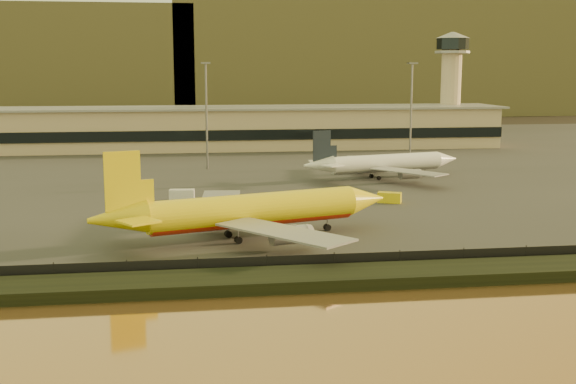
# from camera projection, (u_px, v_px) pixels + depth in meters

# --- Properties ---
(ground) EXTENTS (900.00, 900.00, 0.00)m
(ground) POSITION_uv_depth(u_px,v_px,m) (300.00, 248.00, 97.78)
(ground) COLOR black
(ground) RESTS_ON ground
(embankment) EXTENTS (320.00, 7.00, 1.40)m
(embankment) POSITION_uv_depth(u_px,v_px,m) (324.00, 278.00, 81.07)
(embankment) COLOR black
(embankment) RESTS_ON ground
(tarmac) EXTENTS (320.00, 220.00, 0.20)m
(tarmac) POSITION_uv_depth(u_px,v_px,m) (244.00, 161.00, 190.49)
(tarmac) COLOR #2D2D2D
(tarmac) RESTS_ON ground
(perimeter_fence) EXTENTS (300.00, 0.05, 2.20)m
(perimeter_fence) POSITION_uv_depth(u_px,v_px,m) (317.00, 264.00, 84.87)
(perimeter_fence) COLOR black
(perimeter_fence) RESTS_ON tarmac
(terminal_building) EXTENTS (202.00, 25.00, 12.60)m
(terminal_building) POSITION_uv_depth(u_px,v_px,m) (187.00, 129.00, 217.27)
(terminal_building) COLOR #C6AB8A
(terminal_building) RESTS_ON tarmac
(control_tower) EXTENTS (11.20, 11.20, 35.50)m
(control_tower) POSITION_uv_depth(u_px,v_px,m) (451.00, 77.00, 231.72)
(control_tower) COLOR #C6AB8A
(control_tower) RESTS_ON tarmac
(apron_light_masts) EXTENTS (152.20, 12.20, 25.40)m
(apron_light_masts) POSITION_uv_depth(u_px,v_px,m) (313.00, 105.00, 170.44)
(apron_light_masts) COLOR slate
(apron_light_masts) RESTS_ON tarmac
(distant_hills) EXTENTS (470.00, 160.00, 70.00)m
(distant_hills) POSITION_uv_depth(u_px,v_px,m) (174.00, 57.00, 421.53)
(distant_hills) COLOR brown
(distant_hills) RESTS_ON ground
(dhl_cargo_jet) EXTENTS (43.74, 41.78, 13.31)m
(dhl_cargo_jet) POSITION_uv_depth(u_px,v_px,m) (249.00, 211.00, 101.41)
(dhl_cargo_jet) COLOR yellow
(dhl_cargo_jet) RESTS_ON tarmac
(white_narrowbody_jet) EXTENTS (37.82, 36.17, 11.00)m
(white_narrowbody_jet) POSITION_uv_depth(u_px,v_px,m) (384.00, 164.00, 158.41)
(white_narrowbody_jet) COLOR white
(white_narrowbody_jet) RESTS_ON tarmac
(gse_vehicle_yellow) EXTENTS (4.55, 3.42, 1.87)m
(gse_vehicle_yellow) POSITION_uv_depth(u_px,v_px,m) (389.00, 198.00, 129.70)
(gse_vehicle_yellow) COLOR yellow
(gse_vehicle_yellow) RESTS_ON tarmac
(gse_vehicle_white) EXTENTS (4.66, 2.43, 2.02)m
(gse_vehicle_white) POSITION_uv_depth(u_px,v_px,m) (182.00, 195.00, 131.91)
(gse_vehicle_white) COLOR white
(gse_vehicle_white) RESTS_ON tarmac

